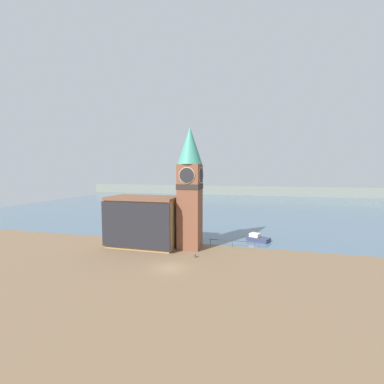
# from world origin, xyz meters

# --- Properties ---
(ground_plane) EXTENTS (160.00, 160.00, 0.00)m
(ground_plane) POSITION_xyz_m (0.00, 0.00, 0.00)
(ground_plane) COLOR brown
(water) EXTENTS (160.00, 120.00, 0.00)m
(water) POSITION_xyz_m (0.00, 72.39, -0.00)
(water) COLOR slate
(water) RESTS_ON ground_plane
(far_shoreline) EXTENTS (180.00, 3.00, 5.00)m
(far_shoreline) POSITION_xyz_m (0.00, 112.39, 2.50)
(far_shoreline) COLOR gray
(far_shoreline) RESTS_ON water
(pier_railing) EXTENTS (8.33, 0.08, 1.09)m
(pier_railing) POSITION_xyz_m (7.20, 12.14, 0.93)
(pier_railing) COLOR #333338
(pier_railing) RESTS_ON ground_plane
(clock_tower) EXTENTS (4.22, 4.22, 20.64)m
(clock_tower) POSITION_xyz_m (0.21, 9.50, 10.96)
(clock_tower) COLOR brown
(clock_tower) RESTS_ON ground_plane
(pier_building) EXTENTS (12.23, 6.97, 8.80)m
(pier_building) POSITION_xyz_m (-8.08, 8.72, 4.42)
(pier_building) COLOR #A88451
(pier_building) RESTS_ON ground_plane
(boat_near) EXTENTS (4.61, 3.72, 1.41)m
(boat_near) POSITION_xyz_m (11.49, 17.08, 0.52)
(boat_near) COLOR #333856
(boat_near) RESTS_ON water
(mooring_bollard_near) EXTENTS (0.37, 0.37, 0.65)m
(mooring_bollard_near) POSITION_xyz_m (2.23, 4.95, 0.34)
(mooring_bollard_near) COLOR brown
(mooring_bollard_near) RESTS_ON ground_plane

